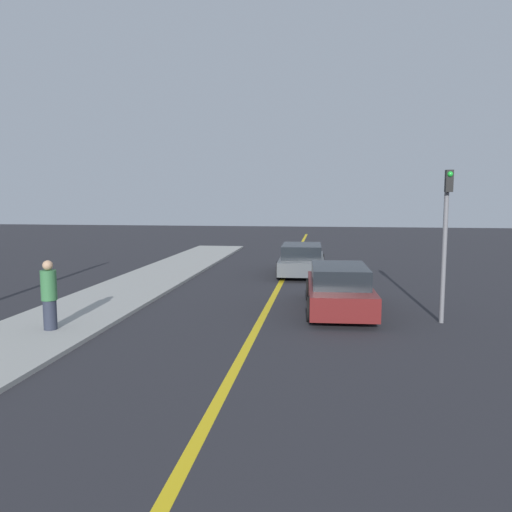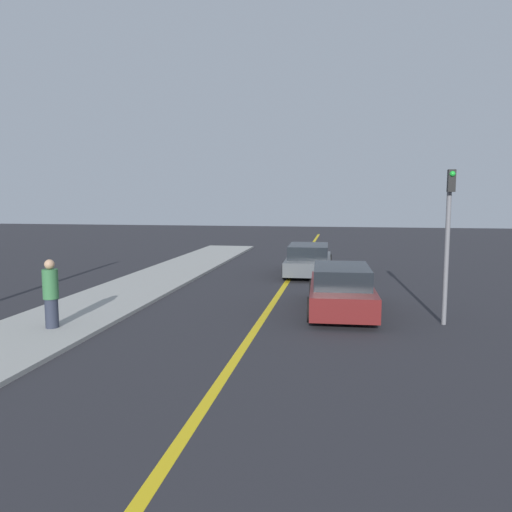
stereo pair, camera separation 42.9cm
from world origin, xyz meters
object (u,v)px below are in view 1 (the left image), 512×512
Objects in this scene: car_ahead_center at (302,259)px; traffic_light at (446,230)px; car_near_right_lane at (339,289)px; pedestrian_mid_group at (49,295)px.

car_ahead_center is 9.12m from traffic_light.
traffic_light is at bearing -24.77° from car_near_right_lane.
car_ahead_center is 11.72m from pedestrian_mid_group.
pedestrian_mid_group is 0.43× the size of traffic_light.
traffic_light is at bearing -64.73° from car_ahead_center.
pedestrian_mid_group reaches higher than car_ahead_center.
pedestrian_mid_group is 9.99m from traffic_light.
car_near_right_lane is at bearing -80.10° from car_ahead_center.
car_near_right_lane is 7.76m from pedestrian_mid_group.
pedestrian_mid_group is at bearing -119.90° from car_ahead_center.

